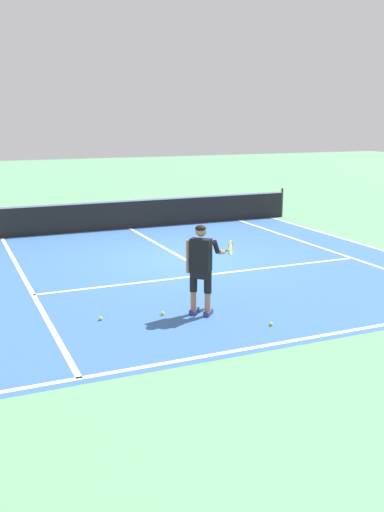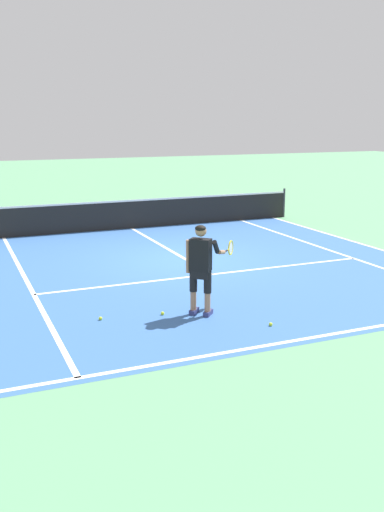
{
  "view_description": "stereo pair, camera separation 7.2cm",
  "coord_description": "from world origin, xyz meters",
  "px_view_note": "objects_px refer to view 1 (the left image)",
  "views": [
    {
      "loc": [
        -5.64,
        -13.48,
        3.58
      ],
      "look_at": [
        -1.42,
        -3.75,
        1.05
      ],
      "focal_mm": 40.38,
      "sensor_mm": 36.0,
      "label": 1
    },
    {
      "loc": [
        -5.57,
        -13.51,
        3.58
      ],
      "look_at": [
        -1.42,
        -3.75,
        1.05
      ],
      "focal_mm": 40.38,
      "sensor_mm": 36.0,
      "label": 2
    }
  ],
  "objects_px": {
    "tennis_player": "(202,264)",
    "tennis_ball_mid_court": "(101,319)",
    "tennis_ball_near_feet": "(271,324)",
    "tennis_ball_by_baseline": "(163,313)"
  },
  "relations": [
    {
      "from": "tennis_player",
      "to": "tennis_ball_mid_court",
      "type": "relative_size",
      "value": 25.95
    },
    {
      "from": "tennis_ball_near_feet",
      "to": "tennis_ball_mid_court",
      "type": "xyz_separation_m",
      "value": [
        -2.71,
        1.49,
        0.0
      ]
    },
    {
      "from": "tennis_player",
      "to": "tennis_ball_by_baseline",
      "type": "distance_m",
      "value": 1.2
    },
    {
      "from": "tennis_player",
      "to": "tennis_ball_near_feet",
      "type": "relative_size",
      "value": 25.95
    },
    {
      "from": "tennis_player",
      "to": "tennis_ball_mid_court",
      "type": "xyz_separation_m",
      "value": [
        -1.82,
        0.44,
        -0.96
      ]
    },
    {
      "from": "tennis_player",
      "to": "tennis_ball_near_feet",
      "type": "xyz_separation_m",
      "value": [
        0.88,
        -1.05,
        -0.96
      ]
    },
    {
      "from": "tennis_ball_by_baseline",
      "to": "tennis_ball_mid_court",
      "type": "height_order",
      "value": "same"
    },
    {
      "from": "tennis_player",
      "to": "tennis_ball_by_baseline",
      "type": "relative_size",
      "value": 25.95
    },
    {
      "from": "tennis_player",
      "to": "tennis_ball_near_feet",
      "type": "height_order",
      "value": "tennis_player"
    },
    {
      "from": "tennis_player",
      "to": "tennis_ball_near_feet",
      "type": "bearing_deg",
      "value": -49.83
    }
  ]
}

